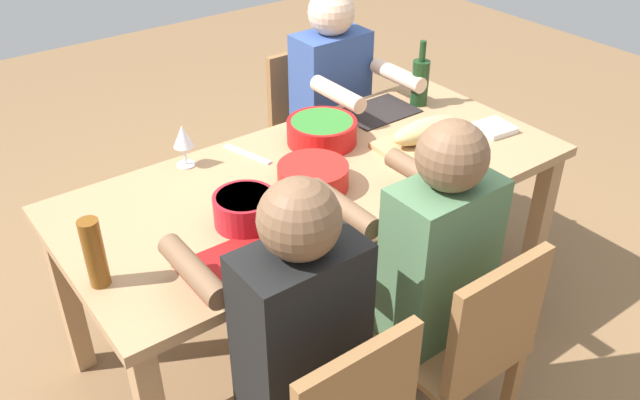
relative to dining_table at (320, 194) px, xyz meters
The scene contains 20 objects.
ground_plane 0.66m from the dining_table, ahead, with size 8.00×8.00×0.00m, color brown.
dining_table is the anchor object (origin of this frame).
chair_far_right 0.94m from the dining_table, 55.49° to the left, with size 0.40×0.40×0.85m.
diner_far_right 0.78m from the dining_table, 47.78° to the left, with size 0.41×0.53×1.20m.
chair_near_center 0.78m from the dining_table, 90.00° to the right, with size 0.40×0.40×0.85m.
diner_near_center 0.58m from the dining_table, 90.00° to the right, with size 0.41×0.53×1.20m.
diner_near_left 0.78m from the dining_table, 132.22° to the right, with size 0.41×0.53×1.20m.
serving_bowl_pasta 0.42m from the dining_table, 164.89° to the right, with size 0.21×0.21×0.10m.
serving_bowl_salad 0.16m from the dining_table, 143.30° to the right, with size 0.25×0.25×0.09m.
serving_bowl_greens 0.29m from the dining_table, 51.62° to the left, with size 0.28×0.28×0.09m.
cutting_board 0.49m from the dining_table, ahead, with size 0.40×0.22×0.02m, color tan.
bread_loaf 0.50m from the dining_table, ahead, with size 0.32×0.11×0.09m, color tan.
wine_bottle 0.78m from the dining_table, 18.03° to the left, with size 0.08×0.08×0.29m.
beer_bottle 0.91m from the dining_table, behind, with size 0.06×0.06×0.22m, color brown.
wine_glass 0.55m from the dining_table, 135.37° to the left, with size 0.08×0.08×0.17m.
placemat_far_right 0.60m from the dining_table, 27.92° to the left, with size 0.32×0.23×0.01m, color black.
fork_near_center 0.32m from the dining_table, 116.89° to the right, with size 0.02×0.17×0.01m, color silver.
placemat_near_left 0.60m from the dining_table, 152.08° to the right, with size 0.32×0.23×0.01m, color maroon.
carving_knife 0.33m from the dining_table, 115.44° to the left, with size 0.23×0.02×0.01m, color silver.
napkin_stack 0.81m from the dining_table, 10.30° to the right, with size 0.14×0.14×0.02m, color white.
Camera 1 is at (-1.27, -1.71, 2.01)m, focal length 37.84 mm.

